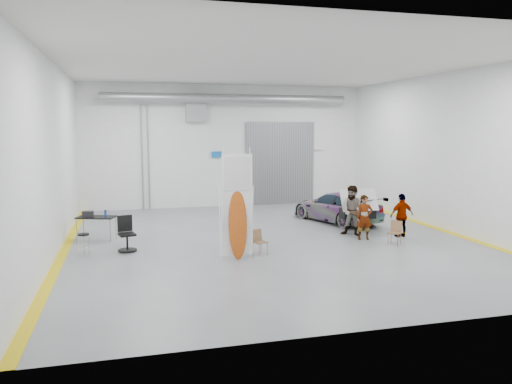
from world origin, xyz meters
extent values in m
plane|color=slate|center=(0.00, 0.00, 0.00)|extent=(16.00, 16.00, 0.00)
cube|color=silver|center=(-7.00, 0.00, 3.00)|extent=(0.02, 16.00, 6.00)
cube|color=silver|center=(7.00, 0.00, 3.00)|extent=(0.02, 16.00, 6.00)
cube|color=silver|center=(0.00, 8.00, 3.00)|extent=(14.00, 0.02, 6.00)
cube|color=silver|center=(0.00, -8.00, 3.00)|extent=(14.00, 0.02, 6.00)
cube|color=silver|center=(0.00, 0.00, 6.00)|extent=(14.00, 16.00, 0.02)
cube|color=gray|center=(2.80, 7.92, 2.10)|extent=(3.60, 0.12, 4.20)
cube|color=gray|center=(-1.50, 7.92, 4.80)|extent=(1.00, 0.50, 1.20)
cylinder|color=gray|center=(0.00, 7.40, 5.30)|extent=(11.90, 0.44, 0.44)
cube|color=#165FB3|center=(-0.50, 7.92, 2.60)|extent=(0.50, 0.04, 0.30)
cube|color=white|center=(4.80, 7.92, 2.90)|extent=(0.70, 0.04, 0.25)
cylinder|color=gray|center=(-3.80, 7.92, 2.50)|extent=(0.08, 0.08, 5.00)
cylinder|color=gray|center=(-4.10, 7.92, 2.50)|extent=(0.08, 0.08, 5.00)
cube|color=gold|center=(-6.85, 0.00, 0.01)|extent=(0.30, 16.00, 0.01)
cube|color=gold|center=(6.85, 0.00, 0.01)|extent=(0.30, 16.00, 0.01)
imported|color=silver|center=(3.65, 2.67, 0.63)|extent=(3.04, 4.65, 1.25)
imported|color=#956451|center=(3.20, -0.72, 0.79)|extent=(0.65, 0.50, 1.59)
imported|color=slate|center=(3.10, -0.01, 0.92)|extent=(1.13, 1.11, 1.84)
imported|color=brown|center=(4.71, -0.65, 0.79)|extent=(0.93, 0.42, 1.58)
cube|color=white|center=(-1.67, -2.08, 1.12)|extent=(0.95, 0.06, 2.01)
ellipsoid|color=#D16412|center=(-1.67, -2.17, 1.06)|extent=(0.57, 0.28, 2.12)
cube|color=white|center=(-1.67, -2.10, 2.63)|extent=(0.92, 0.06, 1.06)
cylinder|color=white|center=(-2.06, -2.08, 1.68)|extent=(0.03, 0.03, 3.35)
cylinder|color=white|center=(-1.28, -2.08, 1.68)|extent=(0.03, 0.03, 3.35)
cube|color=brown|center=(-0.90, -1.84, 0.40)|extent=(0.48, 0.47, 0.04)
cube|color=brown|center=(-0.90, -1.67, 0.61)|extent=(0.37, 0.22, 0.36)
cube|color=brown|center=(3.83, -1.69, 0.41)|extent=(0.53, 0.53, 0.04)
cube|color=brown|center=(3.83, -1.52, 0.62)|extent=(0.32, 0.33, 0.37)
cylinder|color=black|center=(-6.18, -0.61, 0.68)|extent=(0.34, 0.34, 0.05)
torus|color=silver|center=(-6.18, -0.61, 0.22)|extent=(0.36, 0.36, 0.02)
cylinder|color=gray|center=(-6.52, 1.40, 0.39)|extent=(0.03, 0.03, 0.78)
cylinder|color=gray|center=(-5.33, 1.40, 0.39)|extent=(0.03, 0.03, 0.78)
cylinder|color=gray|center=(-6.52, 1.94, 0.39)|extent=(0.03, 0.03, 0.78)
cylinder|color=gray|center=(-5.33, 1.94, 0.39)|extent=(0.03, 0.03, 0.78)
cube|color=black|center=(-5.92, 1.67, 0.80)|extent=(1.44, 1.05, 0.04)
cylinder|color=#1A3F9E|center=(-5.60, 1.56, 0.94)|extent=(0.09, 0.09, 0.24)
cube|color=black|center=(-6.19, 1.72, 0.92)|extent=(0.38, 0.24, 0.20)
cylinder|color=black|center=(-4.89, -0.36, 0.04)|extent=(0.60, 0.60, 0.04)
cylinder|color=black|center=(-4.89, -0.36, 0.30)|extent=(0.06, 0.06, 0.51)
cube|color=black|center=(-4.89, -0.36, 0.55)|extent=(0.59, 0.59, 0.07)
cube|color=black|center=(-4.89, -0.13, 0.87)|extent=(0.47, 0.18, 0.53)
cube|color=silver|center=(3.65, 0.76, 1.27)|extent=(1.46, 0.89, 0.04)
camera|label=1|loc=(-4.84, -16.43, 3.94)|focal=35.00mm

